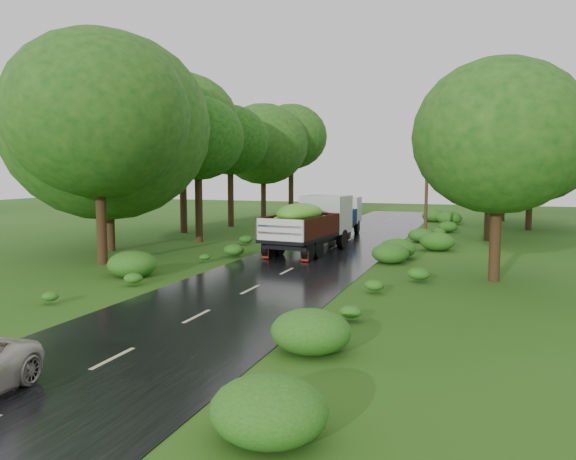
% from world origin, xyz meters
% --- Properties ---
extents(ground, '(120.00, 120.00, 0.00)m').
position_xyz_m(ground, '(0.00, 0.00, 0.00)').
color(ground, '#1C4A0F').
rests_on(ground, ground).
extents(road, '(6.50, 80.00, 0.02)m').
position_xyz_m(road, '(0.00, 5.00, 0.01)').
color(road, black).
rests_on(road, ground).
extents(road_lines, '(0.12, 69.60, 0.00)m').
position_xyz_m(road_lines, '(0.00, 6.00, 0.02)').
color(road_lines, '#BFB78C').
rests_on(road_lines, road).
extents(truck_near, '(3.20, 7.23, 2.94)m').
position_xyz_m(truck_near, '(-0.70, 13.85, 1.67)').
color(truck_near, black).
rests_on(truck_near, ground).
extents(truck_far, '(2.28, 6.04, 2.51)m').
position_xyz_m(truck_far, '(-1.22, 21.81, 1.42)').
color(truck_far, black).
rests_on(truck_far, ground).
extents(utility_pole, '(1.35, 0.53, 7.96)m').
position_xyz_m(utility_pole, '(4.25, 23.72, 4.10)').
color(utility_pole, '#382616').
rests_on(utility_pole, ground).
extents(trees_left, '(7.25, 32.64, 9.26)m').
position_xyz_m(trees_left, '(-10.36, 19.43, 6.80)').
color(trees_left, black).
rests_on(trees_left, ground).
extents(trees_right, '(6.54, 31.76, 7.98)m').
position_xyz_m(trees_right, '(9.57, 24.75, 5.50)').
color(trees_right, black).
rests_on(trees_right, ground).
extents(shrubs, '(11.90, 44.00, 0.70)m').
position_xyz_m(shrubs, '(0.00, 14.00, 0.35)').
color(shrubs, '#1F5C15').
rests_on(shrubs, ground).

